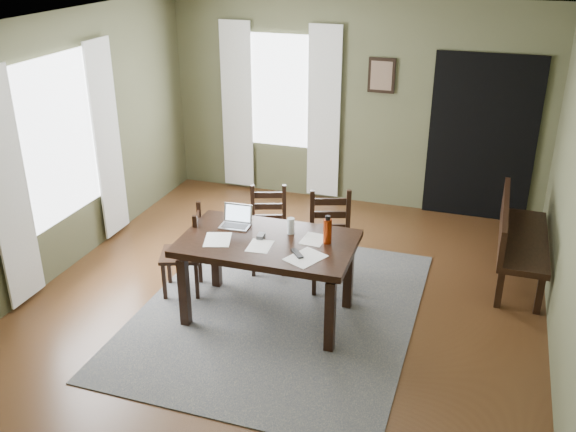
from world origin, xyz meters
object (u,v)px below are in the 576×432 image
(dining_table, at_px, (268,250))
(water_bottle, at_px, (327,231))
(chair_back_left, at_px, (269,230))
(laptop, at_px, (236,220))
(chair_end, at_px, (186,252))
(bench, at_px, (516,234))
(chair_back_right, at_px, (331,242))

(dining_table, height_order, water_bottle, water_bottle)
(chair_back_left, height_order, laptop, laptop)
(chair_end, height_order, bench, chair_end)
(bench, bearing_deg, laptop, 116.56)
(chair_back_left, distance_m, laptop, 0.82)
(chair_end, bearing_deg, chair_back_right, 94.16)
(laptop, xyz_separation_m, water_bottle, (0.93, -0.10, 0.07))
(chair_back_left, bearing_deg, dining_table, -89.38)
(chair_back_right, xyz_separation_m, bench, (1.81, 0.75, 0.02))
(laptop, bearing_deg, water_bottle, -9.70)
(chair_back_right, bearing_deg, chair_end, -175.42)
(chair_back_right, bearing_deg, laptop, -164.73)
(chair_end, distance_m, laptop, 0.69)
(chair_end, bearing_deg, water_bottle, 68.20)
(chair_back_left, bearing_deg, chair_back_right, -30.27)
(chair_end, relative_size, water_bottle, 3.42)
(chair_back_right, distance_m, bench, 1.96)
(laptop, distance_m, water_bottle, 0.94)
(bench, distance_m, laptop, 2.94)
(chair_end, distance_m, water_bottle, 1.56)
(laptop, bearing_deg, chair_back_left, 80.41)
(chair_back_right, distance_m, laptop, 1.04)
(chair_end, xyz_separation_m, chair_back_left, (0.62, 0.74, -0.00))
(water_bottle, bearing_deg, chair_back_right, 101.53)
(chair_back_left, bearing_deg, chair_end, -148.81)
(bench, relative_size, laptop, 5.13)
(water_bottle, bearing_deg, dining_table, -167.37)
(chair_back_left, bearing_deg, water_bottle, -61.73)
(dining_table, height_order, chair_back_left, chair_back_left)
(chair_back_right, height_order, laptop, same)
(dining_table, xyz_separation_m, laptop, (-0.40, 0.22, 0.15))
(laptop, relative_size, water_bottle, 1.10)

